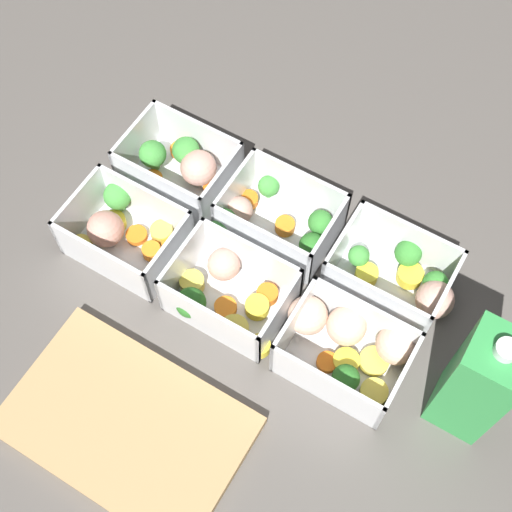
% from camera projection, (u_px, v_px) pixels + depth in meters
% --- Properties ---
extents(ground_plane, '(4.00, 4.00, 0.00)m').
position_uv_depth(ground_plane, '(256.00, 265.00, 0.95)').
color(ground_plane, '#56514C').
extents(container_near_left, '(0.16, 0.12, 0.08)m').
position_uv_depth(container_near_left, '(402.00, 279.00, 0.92)').
color(container_near_left, white).
rests_on(container_near_left, ground_plane).
extents(container_near_center, '(0.16, 0.12, 0.08)m').
position_uv_depth(container_near_center, '(275.00, 219.00, 0.96)').
color(container_near_center, white).
rests_on(container_near_center, ground_plane).
extents(container_near_right, '(0.15, 0.11, 0.08)m').
position_uv_depth(container_near_right, '(181.00, 165.00, 1.00)').
color(container_near_right, white).
rests_on(container_near_right, ground_plane).
extents(container_far_left, '(0.18, 0.13, 0.08)m').
position_uv_depth(container_far_left, '(348.00, 344.00, 0.87)').
color(container_far_left, white).
rests_on(container_far_left, ground_plane).
extents(container_far_center, '(0.16, 0.12, 0.08)m').
position_uv_depth(container_far_center, '(225.00, 293.00, 0.91)').
color(container_far_center, white).
rests_on(container_far_center, ground_plane).
extents(container_far_right, '(0.15, 0.12, 0.08)m').
position_uv_depth(container_far_right, '(121.00, 230.00, 0.95)').
color(container_far_right, white).
rests_on(container_far_right, ground_plane).
extents(juice_carton, '(0.07, 0.07, 0.20)m').
position_uv_depth(juice_carton, '(478.00, 383.00, 0.78)').
color(juice_carton, green).
rests_on(juice_carton, ground_plane).
extents(cutting_board, '(0.28, 0.18, 0.02)m').
position_uv_depth(cutting_board, '(127.00, 425.00, 0.84)').
color(cutting_board, tan).
rests_on(cutting_board, ground_plane).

